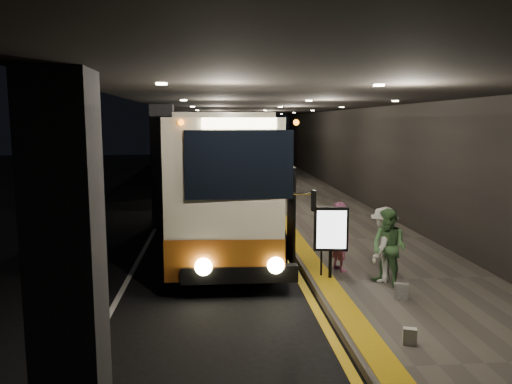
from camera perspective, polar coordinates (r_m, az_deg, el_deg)
name	(u,v)px	position (r m, az deg, el deg)	size (l,w,h in m)	color
ground	(204,254)	(14.57, -5.94, -7.09)	(90.00, 90.00, 0.00)	black
lane_line_white	(159,221)	(19.55, -10.98, -3.29)	(0.12, 50.00, 0.01)	silver
kerb_stripe_yellow	(267,219)	(19.55, 1.23, -3.14)	(0.18, 50.00, 0.01)	gold
sidewalk	(327,217)	(19.93, 8.11, -2.80)	(4.50, 50.00, 0.15)	#514C44
tactile_strip	(279,215)	(19.58, 2.69, -2.68)	(0.50, 50.00, 0.01)	gold
terminal_wall	(385,142)	(20.23, 14.53, 5.53)	(0.10, 50.00, 6.00)	black
support_columns	(163,167)	(18.23, -10.55, 2.88)	(0.80, 24.80, 4.40)	black
canopy	(271,100)	(19.21, 1.72, 10.43)	(9.00, 50.00, 0.40)	black
coach_main	(230,181)	(16.48, -3.02, 1.29)	(3.20, 12.54, 3.88)	beige
coach_second	(225,153)	(33.19, -3.54, 4.46)	(2.88, 11.63, 3.63)	beige
coach_third	(220,144)	(45.49, -4.09, 5.44)	(2.89, 11.77, 3.67)	beige
passenger_boarding	(340,236)	(12.44, 9.56, -5.00)	(0.63, 0.41, 1.72)	#A44C7C
passenger_waiting_green	(389,248)	(11.54, 14.94, -6.15)	(0.84, 0.52, 1.73)	#406C3C
passenger_waiting_white	(384,245)	(11.80, 14.39, -5.83)	(1.12, 0.52, 1.73)	beige
bag_polka	(401,291)	(10.91, 16.26, -10.84)	(0.28, 0.12, 0.35)	black
bag_plain	(410,336)	(8.91, 17.17, -15.48)	(0.22, 0.13, 0.27)	beige
info_sign	(331,231)	(11.72, 8.57, -4.39)	(0.80, 0.21, 1.69)	black
stanchion_post	(321,253)	(12.01, 7.49, -6.92)	(0.05, 0.05, 1.12)	black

